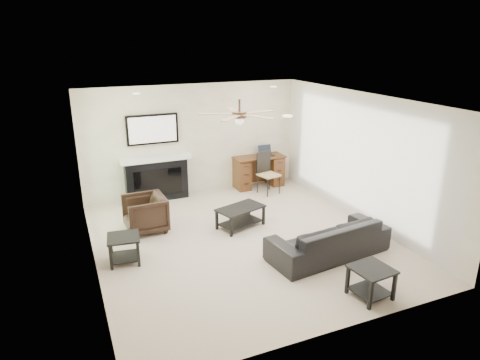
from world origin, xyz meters
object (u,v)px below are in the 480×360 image
(armchair, at_px, (145,214))
(fireplace_unit, at_px, (155,159))
(sofa, at_px, (329,238))
(desk, at_px, (258,171))
(coffee_table, at_px, (240,217))

(armchair, distance_m, fireplace_unit, 1.72)
(sofa, distance_m, armchair, 3.37)
(armchair, xyz_separation_m, desk, (3.03, 1.45, 0.04))
(armchair, bearing_deg, coffee_table, 70.10)
(sofa, distance_m, coffee_table, 1.84)
(sofa, bearing_deg, desk, -103.32)
(fireplace_unit, bearing_deg, sofa, -60.87)
(coffee_table, xyz_separation_m, fireplace_unit, (-1.13, 2.05, 0.75))
(sofa, height_order, fireplace_unit, fireplace_unit)
(desk, bearing_deg, armchair, -154.47)
(fireplace_unit, distance_m, desk, 2.53)
(sofa, distance_m, fireplace_unit, 4.23)
(sofa, height_order, desk, desk)
(sofa, xyz_separation_m, coffee_table, (-0.90, 1.60, -0.10))
(armchair, relative_size, fireplace_unit, 0.39)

